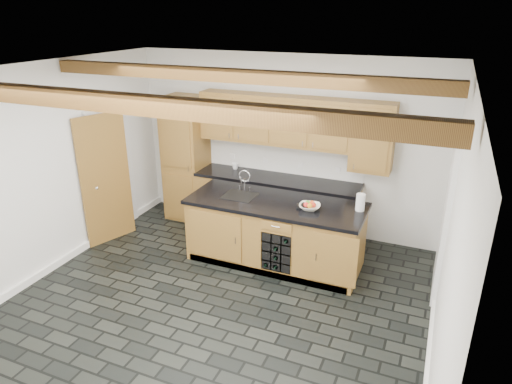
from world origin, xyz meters
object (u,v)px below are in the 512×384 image
at_px(kitchen_scale, 303,206).
at_px(fruit_bowl, 310,207).
at_px(paper_towel, 360,202).
at_px(island, 275,233).

distance_m(kitchen_scale, fruit_bowl, 0.10).
height_order(kitchen_scale, fruit_bowl, fruit_bowl).
bearing_deg(fruit_bowl, paper_towel, 19.70).
bearing_deg(paper_towel, kitchen_scale, -164.41).
bearing_deg(fruit_bowl, kitchen_scale, 166.98).
xyz_separation_m(island, fruit_bowl, (0.49, -0.05, 0.50)).
bearing_deg(paper_towel, fruit_bowl, -160.30).
height_order(island, fruit_bowl, fruit_bowl).
distance_m(island, fruit_bowl, 0.70).
bearing_deg(island, fruit_bowl, -5.42).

